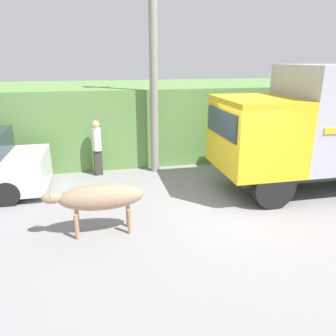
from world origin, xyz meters
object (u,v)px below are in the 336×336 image
Objects in this scene: cargo_truck at (336,123)px; utility_pole at (154,60)px; pedestrian_on_hill at (97,145)px; brown_cow at (100,198)px.

utility_pole is at bearing 152.23° from cargo_truck.
pedestrian_on_hill is 3.15m from utility_pole.
cargo_truck is 6.81m from brown_cow.
brown_cow is 5.07m from utility_pole.
pedestrian_on_hill is 0.26× the size of utility_pole.
utility_pole reaches higher than cargo_truck.
pedestrian_on_hill is (-6.60, 2.44, -0.88)m from cargo_truck.
cargo_truck reaches higher than pedestrian_on_hill.
pedestrian_on_hill is at bearing -179.59° from utility_pole.
brown_cow is 3.84m from pedestrian_on_hill.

